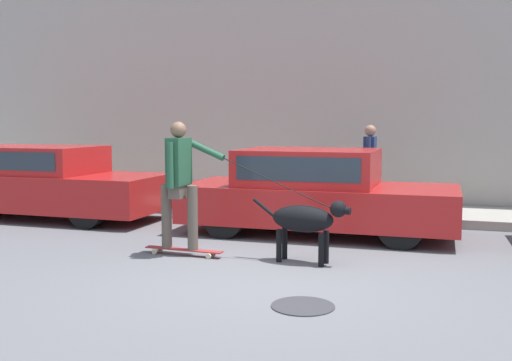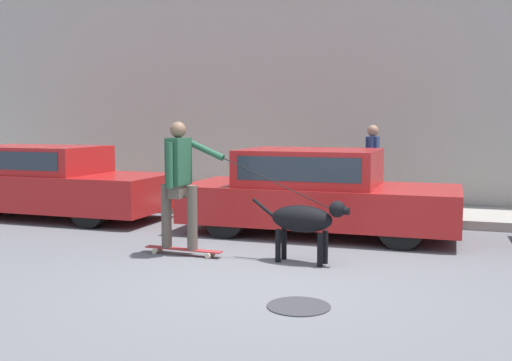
# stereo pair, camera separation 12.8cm
# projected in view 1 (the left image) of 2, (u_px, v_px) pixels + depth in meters

# --- Properties ---
(ground_plane) EXTENTS (36.00, 36.00, 0.00)m
(ground_plane) POSITION_uv_depth(u_px,v_px,m) (266.00, 279.00, 6.68)
(ground_plane) COLOR slate
(back_wall) EXTENTS (32.00, 0.30, 5.27)m
(back_wall) POSITION_uv_depth(u_px,v_px,m) (351.00, 77.00, 11.99)
(back_wall) COLOR #ADA89E
(back_wall) RESTS_ON ground_plane
(sidewalk_curb) EXTENTS (30.00, 1.82, 0.15)m
(sidewalk_curb) POSITION_uv_depth(u_px,v_px,m) (340.00, 211.00, 11.22)
(sidewalk_curb) COLOR #A39E93
(sidewalk_curb) RESTS_ON ground_plane
(parked_car_0) EXTENTS (4.58, 1.69, 1.30)m
(parked_car_0) POSITION_uv_depth(u_px,v_px,m) (39.00, 183.00, 10.85)
(parked_car_0) COLOR black
(parked_car_0) RESTS_ON ground_plane
(parked_car_1) EXTENTS (4.18, 1.79, 1.32)m
(parked_car_1) POSITION_uv_depth(u_px,v_px,m) (316.00, 193.00, 9.30)
(parked_car_1) COLOR black
(parked_car_1) RESTS_ON ground_plane
(dog) EXTENTS (1.28, 0.44, 0.81)m
(dog) POSITION_uv_depth(u_px,v_px,m) (306.00, 220.00, 7.38)
(dog) COLOR black
(dog) RESTS_ON ground_plane
(skateboarder) EXTENTS (2.58, 0.55, 1.75)m
(skateboarder) POSITION_uv_depth(u_px,v_px,m) (180.00, 180.00, 7.76)
(skateboarder) COLOR beige
(skateboarder) RESTS_ON ground_plane
(pedestrian_with_bag) EXTENTS (0.20, 0.65, 1.53)m
(pedestrian_with_bag) POSITION_uv_depth(u_px,v_px,m) (370.00, 164.00, 10.56)
(pedestrian_with_bag) COLOR #3D4760
(pedestrian_with_bag) RESTS_ON sidewalk_curb
(manhole_cover) EXTENTS (0.61, 0.61, 0.01)m
(manhole_cover) POSITION_uv_depth(u_px,v_px,m) (303.00, 306.00, 5.69)
(manhole_cover) COLOR #38383D
(manhole_cover) RESTS_ON ground_plane
(fire_hydrant) EXTENTS (0.18, 0.18, 0.79)m
(fire_hydrant) POSITION_uv_depth(u_px,v_px,m) (184.00, 195.00, 10.90)
(fire_hydrant) COLOR red
(fire_hydrant) RESTS_ON ground_plane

